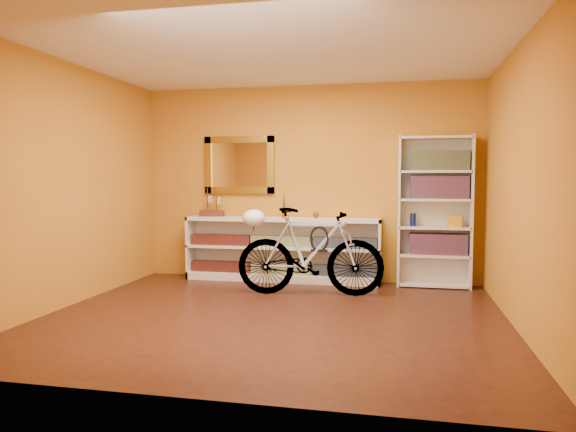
% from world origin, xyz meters
% --- Properties ---
extents(floor, '(4.50, 4.00, 0.01)m').
position_xyz_m(floor, '(0.00, 0.00, -0.01)').
color(floor, black).
rests_on(floor, ground).
extents(ceiling, '(4.50, 4.00, 0.01)m').
position_xyz_m(ceiling, '(0.00, 0.00, 2.60)').
color(ceiling, silver).
rests_on(ceiling, ground).
extents(back_wall, '(4.50, 0.01, 2.60)m').
position_xyz_m(back_wall, '(0.00, 2.00, 1.30)').
color(back_wall, '#B5711B').
rests_on(back_wall, ground).
extents(left_wall, '(0.01, 4.00, 2.60)m').
position_xyz_m(left_wall, '(-2.25, 0.00, 1.30)').
color(left_wall, '#B5711B').
rests_on(left_wall, ground).
extents(right_wall, '(0.01, 4.00, 2.60)m').
position_xyz_m(right_wall, '(2.25, 0.00, 1.30)').
color(right_wall, '#B5711B').
rests_on(right_wall, ground).
extents(gilt_mirror, '(0.98, 0.06, 0.78)m').
position_xyz_m(gilt_mirror, '(-0.95, 1.97, 1.55)').
color(gilt_mirror, olive).
rests_on(gilt_mirror, back_wall).
extents(wall_socket, '(0.09, 0.02, 0.09)m').
position_xyz_m(wall_socket, '(0.90, 1.99, 0.25)').
color(wall_socket, silver).
rests_on(wall_socket, back_wall).
extents(console_unit, '(2.60, 0.35, 0.85)m').
position_xyz_m(console_unit, '(-0.32, 1.81, 0.42)').
color(console_unit, silver).
rests_on(console_unit, floor).
extents(cd_row_lower, '(2.50, 0.13, 0.14)m').
position_xyz_m(cd_row_lower, '(-0.32, 1.79, 0.17)').
color(cd_row_lower, black).
rests_on(cd_row_lower, console_unit).
extents(cd_row_upper, '(2.50, 0.13, 0.14)m').
position_xyz_m(cd_row_upper, '(-0.32, 1.79, 0.54)').
color(cd_row_upper, navy).
rests_on(cd_row_upper, console_unit).
extents(model_ship, '(0.34, 0.16, 0.39)m').
position_xyz_m(model_ship, '(-1.30, 1.81, 1.04)').
color(model_ship, '#431D12').
rests_on(model_ship, console_unit).
extents(toy_car, '(0.00, 0.00, 0.00)m').
position_xyz_m(toy_car, '(-0.73, 1.81, 0.85)').
color(toy_car, black).
rests_on(toy_car, console_unit).
extents(bronze_ornament, '(0.06, 0.06, 0.36)m').
position_xyz_m(bronze_ornament, '(-0.29, 1.81, 1.03)').
color(bronze_ornament, brown).
rests_on(bronze_ornament, console_unit).
extents(decorative_orb, '(0.08, 0.08, 0.08)m').
position_xyz_m(decorative_orb, '(0.14, 1.81, 0.89)').
color(decorative_orb, brown).
rests_on(decorative_orb, console_unit).
extents(bookcase, '(0.90, 0.30, 1.90)m').
position_xyz_m(bookcase, '(1.64, 1.84, 0.95)').
color(bookcase, silver).
rests_on(bookcase, floor).
extents(book_row_a, '(0.70, 0.22, 0.26)m').
position_xyz_m(book_row_a, '(1.69, 1.84, 0.55)').
color(book_row_a, maroon).
rests_on(book_row_a, bookcase).
extents(book_row_b, '(0.70, 0.22, 0.28)m').
position_xyz_m(book_row_b, '(1.69, 1.84, 1.25)').
color(book_row_b, maroon).
rests_on(book_row_b, bookcase).
extents(book_row_c, '(0.70, 0.22, 0.25)m').
position_xyz_m(book_row_c, '(1.69, 1.84, 1.59)').
color(book_row_c, navy).
rests_on(book_row_c, bookcase).
extents(travel_mug, '(0.07, 0.07, 0.16)m').
position_xyz_m(travel_mug, '(1.37, 1.82, 0.85)').
color(travel_mug, navy).
rests_on(travel_mug, bookcase).
extents(red_tin, '(0.19, 0.19, 0.19)m').
position_xyz_m(red_tin, '(1.44, 1.87, 1.56)').
color(red_tin, maroon).
rests_on(red_tin, bookcase).
extents(yellow_bag, '(0.21, 0.17, 0.14)m').
position_xyz_m(yellow_bag, '(1.89, 1.80, 0.84)').
color(yellow_bag, '#BF8F21').
rests_on(yellow_bag, bookcase).
extents(bicycle, '(0.63, 1.78, 1.03)m').
position_xyz_m(bicycle, '(0.20, 1.03, 0.51)').
color(bicycle, silver).
rests_on(bicycle, floor).
extents(helmet, '(0.27, 0.25, 0.20)m').
position_xyz_m(helmet, '(-0.47, 0.96, 0.90)').
color(helmet, white).
rests_on(helmet, bicycle).
extents(u_lock, '(0.22, 0.02, 0.22)m').
position_xyz_m(u_lock, '(0.30, 1.04, 0.67)').
color(u_lock, black).
rests_on(u_lock, bicycle).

